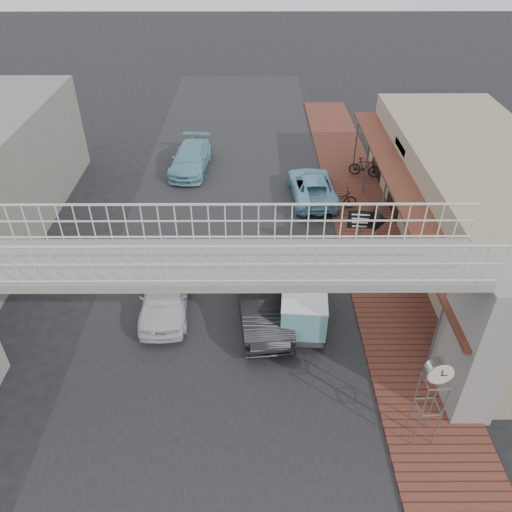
{
  "coord_description": "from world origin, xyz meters",
  "views": [
    {
      "loc": [
        1.2,
        -14.21,
        12.79
      ],
      "look_at": [
        1.27,
        0.94,
        1.8
      ],
      "focal_mm": 35.0,
      "sensor_mm": 36.0,
      "label": 1
    }
  ],
  "objects_px": {
    "dark_sedan": "(262,297)",
    "angkot_far": "(191,158)",
    "white_hatchback": "(165,293)",
    "motorcycle_near": "(337,200)",
    "street_clock": "(438,375)",
    "angkot_curb": "(312,187)",
    "angkot_van": "(304,296)",
    "motorcycle_far": "(365,167)",
    "arrow_sign": "(378,221)"
  },
  "relations": [
    {
      "from": "angkot_curb",
      "to": "angkot_far",
      "type": "distance_m",
      "value": 7.39
    },
    {
      "from": "white_hatchback",
      "to": "motorcycle_far",
      "type": "relative_size",
      "value": 2.47
    },
    {
      "from": "white_hatchback",
      "to": "angkot_far",
      "type": "relative_size",
      "value": 0.9
    },
    {
      "from": "dark_sedan",
      "to": "angkot_van",
      "type": "xyz_separation_m",
      "value": [
        1.49,
        -0.29,
        0.28
      ]
    },
    {
      "from": "angkot_van",
      "to": "street_clock",
      "type": "relative_size",
      "value": 1.15
    },
    {
      "from": "angkot_van",
      "to": "motorcycle_near",
      "type": "height_order",
      "value": "angkot_van"
    },
    {
      "from": "motorcycle_far",
      "to": "street_clock",
      "type": "bearing_deg",
      "value": -166.36
    },
    {
      "from": "angkot_far",
      "to": "motorcycle_near",
      "type": "relative_size",
      "value": 2.41
    },
    {
      "from": "angkot_van",
      "to": "motorcycle_far",
      "type": "height_order",
      "value": "angkot_van"
    },
    {
      "from": "arrow_sign",
      "to": "angkot_far",
      "type": "bearing_deg",
      "value": 137.79
    },
    {
      "from": "street_clock",
      "to": "angkot_far",
      "type": "bearing_deg",
      "value": 111.99
    },
    {
      "from": "angkot_curb",
      "to": "motorcycle_near",
      "type": "xyz_separation_m",
      "value": [
        1.1,
        -1.3,
        -0.03
      ]
    },
    {
      "from": "angkot_curb",
      "to": "angkot_van",
      "type": "height_order",
      "value": "angkot_van"
    },
    {
      "from": "white_hatchback",
      "to": "angkot_van",
      "type": "xyz_separation_m",
      "value": [
        5.11,
        -0.65,
        0.37
      ]
    },
    {
      "from": "motorcycle_near",
      "to": "angkot_curb",
      "type": "bearing_deg",
      "value": 33.67
    },
    {
      "from": "motorcycle_near",
      "to": "dark_sedan",
      "type": "bearing_deg",
      "value": 146.66
    },
    {
      "from": "street_clock",
      "to": "motorcycle_near",
      "type": "bearing_deg",
      "value": 89.42
    },
    {
      "from": "angkot_van",
      "to": "arrow_sign",
      "type": "bearing_deg",
      "value": 49.71
    },
    {
      "from": "motorcycle_far",
      "to": "arrow_sign",
      "type": "bearing_deg",
      "value": -169.73
    },
    {
      "from": "motorcycle_near",
      "to": "street_clock",
      "type": "xyz_separation_m",
      "value": [
        0.66,
        -12.89,
        2.1
      ]
    },
    {
      "from": "angkot_van",
      "to": "motorcycle_far",
      "type": "xyz_separation_m",
      "value": [
        4.33,
        11.44,
        -0.48
      ]
    },
    {
      "from": "dark_sedan",
      "to": "street_clock",
      "type": "distance_m",
      "value": 7.2
    },
    {
      "from": "white_hatchback",
      "to": "motorcycle_near",
      "type": "xyz_separation_m",
      "value": [
        7.43,
        7.22,
        -0.11
      ]
    },
    {
      "from": "motorcycle_near",
      "to": "arrow_sign",
      "type": "relative_size",
      "value": 0.72
    },
    {
      "from": "angkot_far",
      "to": "motorcycle_far",
      "type": "bearing_deg",
      "value": -1.54
    },
    {
      "from": "street_clock",
      "to": "white_hatchback",
      "type": "bearing_deg",
      "value": 141.47
    },
    {
      "from": "angkot_van",
      "to": "motorcycle_far",
      "type": "relative_size",
      "value": 2.11
    },
    {
      "from": "dark_sedan",
      "to": "motorcycle_near",
      "type": "xyz_separation_m",
      "value": [
        3.81,
        7.58,
        -0.2
      ]
    },
    {
      "from": "angkot_van",
      "to": "angkot_far",
      "type": "bearing_deg",
      "value": 117.95
    },
    {
      "from": "angkot_far",
      "to": "street_clock",
      "type": "distance_m",
      "value": 19.52
    },
    {
      "from": "angkot_far",
      "to": "street_clock",
      "type": "bearing_deg",
      "value": -59.84
    },
    {
      "from": "white_hatchback",
      "to": "angkot_van",
      "type": "relative_size",
      "value": 1.17
    },
    {
      "from": "white_hatchback",
      "to": "street_clock",
      "type": "xyz_separation_m",
      "value": [
        8.09,
        -5.67,
        1.99
      ]
    },
    {
      "from": "motorcycle_far",
      "to": "street_clock",
      "type": "relative_size",
      "value": 0.55
    },
    {
      "from": "motorcycle_far",
      "to": "arrow_sign",
      "type": "distance_m",
      "value": 8.54
    },
    {
      "from": "arrow_sign",
      "to": "white_hatchback",
      "type": "bearing_deg",
      "value": -157.73
    },
    {
      "from": "angkot_far",
      "to": "street_clock",
      "type": "height_order",
      "value": "street_clock"
    },
    {
      "from": "dark_sedan",
      "to": "street_clock",
      "type": "height_order",
      "value": "street_clock"
    },
    {
      "from": "angkot_far",
      "to": "motorcycle_far",
      "type": "height_order",
      "value": "angkot_far"
    },
    {
      "from": "angkot_far",
      "to": "angkot_van",
      "type": "height_order",
      "value": "angkot_van"
    },
    {
      "from": "angkot_curb",
      "to": "motorcycle_near",
      "type": "relative_size",
      "value": 2.37
    },
    {
      "from": "dark_sedan",
      "to": "motorcycle_near",
      "type": "relative_size",
      "value": 2.52
    },
    {
      "from": "dark_sedan",
      "to": "angkot_far",
      "type": "xyz_separation_m",
      "value": [
        -3.88,
        12.21,
        -0.13
      ]
    },
    {
      "from": "angkot_van",
      "to": "white_hatchback",
      "type": "bearing_deg",
      "value": 177.46
    },
    {
      "from": "angkot_far",
      "to": "arrow_sign",
      "type": "xyz_separation_m",
      "value": [
        8.53,
        -9.34,
        1.62
      ]
    },
    {
      "from": "white_hatchback",
      "to": "motorcycle_far",
      "type": "height_order",
      "value": "white_hatchback"
    },
    {
      "from": "white_hatchback",
      "to": "motorcycle_near",
      "type": "relative_size",
      "value": 2.17
    },
    {
      "from": "dark_sedan",
      "to": "arrow_sign",
      "type": "bearing_deg",
      "value": 25.76
    },
    {
      "from": "dark_sedan",
      "to": "motorcycle_far",
      "type": "height_order",
      "value": "dark_sedan"
    },
    {
      "from": "street_clock",
      "to": "arrow_sign",
      "type": "bearing_deg",
      "value": 85.26
    }
  ]
}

